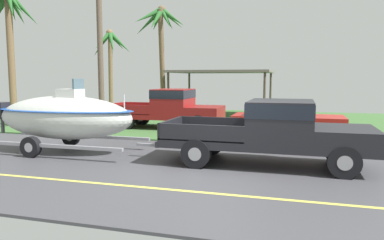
{
  "coord_description": "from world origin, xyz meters",
  "views": [
    {
      "loc": [
        2.04,
        -9.21,
        2.42
      ],
      "look_at": [
        -1.35,
        2.43,
        1.05
      ],
      "focal_mm": 34.73,
      "sensor_mm": 36.0,
      "label": 1
    }
  ],
  "objects_px": {
    "carport_awning": "(222,73)",
    "boat_on_trailer": "(64,117)",
    "palm_tree_near_right": "(7,20)",
    "palm_tree_mid": "(111,50)",
    "pickup_truck_towing": "(279,129)",
    "parked_sedan_near": "(286,120)",
    "utility_pole": "(100,36)",
    "parked_pickup_background": "(173,107)",
    "palm_tree_near_left": "(160,29)"
  },
  "relations": [
    {
      "from": "carport_awning",
      "to": "boat_on_trailer",
      "type": "bearing_deg",
      "value": -101.88
    },
    {
      "from": "palm_tree_near_right",
      "to": "palm_tree_mid",
      "type": "xyz_separation_m",
      "value": [
        1.08,
        8.41,
        -0.89
      ]
    },
    {
      "from": "pickup_truck_towing",
      "to": "parked_sedan_near",
      "type": "height_order",
      "value": "pickup_truck_towing"
    },
    {
      "from": "parked_sedan_near",
      "to": "palm_tree_mid",
      "type": "height_order",
      "value": "palm_tree_mid"
    },
    {
      "from": "parked_sedan_near",
      "to": "utility_pole",
      "type": "relative_size",
      "value": 0.56
    },
    {
      "from": "pickup_truck_towing",
      "to": "boat_on_trailer",
      "type": "distance_m",
      "value": 6.86
    },
    {
      "from": "palm_tree_mid",
      "to": "utility_pole",
      "type": "xyz_separation_m",
      "value": [
        4.62,
        -9.48,
        -0.21
      ]
    },
    {
      "from": "pickup_truck_towing",
      "to": "palm_tree_near_right",
      "type": "relative_size",
      "value": 0.86
    },
    {
      "from": "parked_pickup_background",
      "to": "palm_tree_near_left",
      "type": "relative_size",
      "value": 0.83
    },
    {
      "from": "boat_on_trailer",
      "to": "palm_tree_near_left",
      "type": "distance_m",
      "value": 11.94
    },
    {
      "from": "boat_on_trailer",
      "to": "parked_pickup_background",
      "type": "distance_m",
      "value": 6.31
    },
    {
      "from": "parked_pickup_background",
      "to": "palm_tree_mid",
      "type": "height_order",
      "value": "palm_tree_mid"
    },
    {
      "from": "parked_pickup_background",
      "to": "palm_tree_near_right",
      "type": "height_order",
      "value": "palm_tree_near_right"
    },
    {
      "from": "pickup_truck_towing",
      "to": "palm_tree_near_right",
      "type": "distance_m",
      "value": 14.99
    },
    {
      "from": "boat_on_trailer",
      "to": "parked_pickup_background",
      "type": "bearing_deg",
      "value": 75.05
    },
    {
      "from": "pickup_truck_towing",
      "to": "carport_awning",
      "type": "bearing_deg",
      "value": 108.37
    },
    {
      "from": "palm_tree_near_left",
      "to": "pickup_truck_towing",
      "type": "bearing_deg",
      "value": -55.15
    },
    {
      "from": "pickup_truck_towing",
      "to": "carport_awning",
      "type": "xyz_separation_m",
      "value": [
        -4.2,
        12.65,
        1.73
      ]
    },
    {
      "from": "palm_tree_near_left",
      "to": "palm_tree_mid",
      "type": "relative_size",
      "value": 1.16
    },
    {
      "from": "pickup_truck_towing",
      "to": "parked_pickup_background",
      "type": "bearing_deg",
      "value": 130.65
    },
    {
      "from": "pickup_truck_towing",
      "to": "parked_pickup_background",
      "type": "distance_m",
      "value": 8.03
    },
    {
      "from": "parked_pickup_background",
      "to": "palm_tree_mid",
      "type": "xyz_separation_m",
      "value": [
        -7.14,
        7.34,
        3.34
      ]
    },
    {
      "from": "parked_sedan_near",
      "to": "palm_tree_mid",
      "type": "xyz_separation_m",
      "value": [
        -12.38,
        8.03,
        3.72
      ]
    },
    {
      "from": "carport_awning",
      "to": "palm_tree_mid",
      "type": "relative_size",
      "value": 1.06
    },
    {
      "from": "parked_sedan_near",
      "to": "palm_tree_near_left",
      "type": "relative_size",
      "value": 0.66
    },
    {
      "from": "carport_awning",
      "to": "palm_tree_near_right",
      "type": "height_order",
      "value": "palm_tree_near_right"
    },
    {
      "from": "boat_on_trailer",
      "to": "utility_pole",
      "type": "relative_size",
      "value": 0.76
    },
    {
      "from": "palm_tree_near_left",
      "to": "palm_tree_mid",
      "type": "bearing_deg",
      "value": 153.45
    },
    {
      "from": "utility_pole",
      "to": "palm_tree_near_left",
      "type": "bearing_deg",
      "value": 89.95
    },
    {
      "from": "utility_pole",
      "to": "parked_pickup_background",
      "type": "bearing_deg",
      "value": 40.34
    },
    {
      "from": "boat_on_trailer",
      "to": "parked_pickup_background",
      "type": "xyz_separation_m",
      "value": [
        1.63,
        6.09,
        -0.1
      ]
    },
    {
      "from": "pickup_truck_towing",
      "to": "utility_pole",
      "type": "distance_m",
      "value": 9.26
    },
    {
      "from": "palm_tree_near_left",
      "to": "boat_on_trailer",
      "type": "bearing_deg",
      "value": -85.44
    },
    {
      "from": "pickup_truck_towing",
      "to": "boat_on_trailer",
      "type": "height_order",
      "value": "boat_on_trailer"
    },
    {
      "from": "parked_sedan_near",
      "to": "palm_tree_near_left",
      "type": "distance_m",
      "value": 10.72
    },
    {
      "from": "parked_pickup_background",
      "to": "boat_on_trailer",
      "type": "bearing_deg",
      "value": -104.95
    },
    {
      "from": "carport_awning",
      "to": "palm_tree_near_right",
      "type": "xyz_separation_m",
      "value": [
        -9.26,
        -7.62,
        2.54
      ]
    },
    {
      "from": "carport_awning",
      "to": "palm_tree_near_right",
      "type": "relative_size",
      "value": 0.9
    },
    {
      "from": "palm_tree_near_right",
      "to": "utility_pole",
      "type": "bearing_deg",
      "value": -10.67
    },
    {
      "from": "pickup_truck_towing",
      "to": "palm_tree_mid",
      "type": "height_order",
      "value": "palm_tree_mid"
    },
    {
      "from": "boat_on_trailer",
      "to": "palm_tree_mid",
      "type": "relative_size",
      "value": 1.06
    },
    {
      "from": "carport_awning",
      "to": "utility_pole",
      "type": "xyz_separation_m",
      "value": [
        -3.55,
        -8.69,
        1.44
      ]
    },
    {
      "from": "parked_pickup_background",
      "to": "palm_tree_near_left",
      "type": "bearing_deg",
      "value": 116.55
    },
    {
      "from": "palm_tree_near_right",
      "to": "utility_pole",
      "type": "distance_m",
      "value": 5.91
    },
    {
      "from": "parked_pickup_background",
      "to": "parked_sedan_near",
      "type": "xyz_separation_m",
      "value": [
        5.23,
        -0.68,
        -0.38
      ]
    },
    {
      "from": "parked_pickup_background",
      "to": "utility_pole",
      "type": "height_order",
      "value": "utility_pole"
    },
    {
      "from": "parked_sedan_near",
      "to": "carport_awning",
      "type": "relative_size",
      "value": 0.73
    },
    {
      "from": "boat_on_trailer",
      "to": "palm_tree_mid",
      "type": "distance_m",
      "value": 14.88
    },
    {
      "from": "parked_pickup_background",
      "to": "palm_tree_near_left",
      "type": "xyz_separation_m",
      "value": [
        -2.51,
        5.03,
        4.33
      ]
    },
    {
      "from": "boat_on_trailer",
      "to": "utility_pole",
      "type": "xyz_separation_m",
      "value": [
        -0.89,
        3.95,
        3.03
      ]
    }
  ]
}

